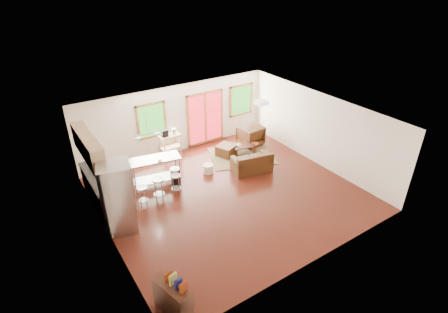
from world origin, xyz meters
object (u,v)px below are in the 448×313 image
armchair (250,134)px  loveseat (252,164)px  rug (242,156)px  coffee_table (244,146)px  ottoman (226,150)px  island (156,167)px  kitchen_cart (169,138)px  refrigerator (118,198)px

armchair → loveseat: bearing=50.2°
rug → coffee_table: coffee_table is taller
rug → ottoman: ottoman is taller
coffee_table → island: size_ratio=0.57×
armchair → island: bearing=4.7°
rug → armchair: (0.84, 0.61, 0.43)m
kitchen_cart → armchair: bearing=-14.3°
loveseat → island: size_ratio=0.87×
island → kitchen_cart: bearing=51.8°
refrigerator → rug: bearing=31.3°
rug → loveseat: (-0.34, -1.06, 0.27)m
loveseat → coffee_table: size_ratio=1.52×
armchair → kitchen_cart: bearing=-19.0°
refrigerator → island: (1.64, 1.44, -0.31)m
armchair → refrigerator: 6.36m
armchair → ottoman: (-1.30, -0.24, -0.24)m
coffee_table → armchair: (0.66, 0.46, 0.14)m
ottoman → kitchen_cart: size_ratio=0.54×
coffee_table → kitchen_cart: 2.81m
rug → kitchen_cart: size_ratio=2.02×
loveseat → kitchen_cart: (-1.95, 2.48, 0.51)m
rug → loveseat: size_ratio=1.60×
coffee_table → ottoman: size_ratio=1.54×
rug → kitchen_cart: kitchen_cart is taller
loveseat → refrigerator: bearing=-162.7°
rug → island: island is taller
armchair → rug: bearing=31.5°
rug → island: 3.54m
rug → kitchen_cart: 2.80m
rug → ottoman: 0.63m
armchair → refrigerator: bearing=15.1°
kitchen_cart → rug: bearing=-31.7°
armchair → kitchen_cart: kitchen_cart is taller
ottoman → island: (-3.01, -0.47, 0.48)m
ottoman → refrigerator: (-4.66, -1.91, 0.80)m
armchair → ottoman: 1.35m
ottoman → refrigerator: bearing=-157.7°
coffee_table → island: (-3.66, -0.25, 0.39)m
island → kitchen_cart: kitchen_cart is taller
refrigerator → kitchen_cart: bearing=60.7°
loveseat → ottoman: size_ratio=2.35×
island → coffee_table: bearing=3.9°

